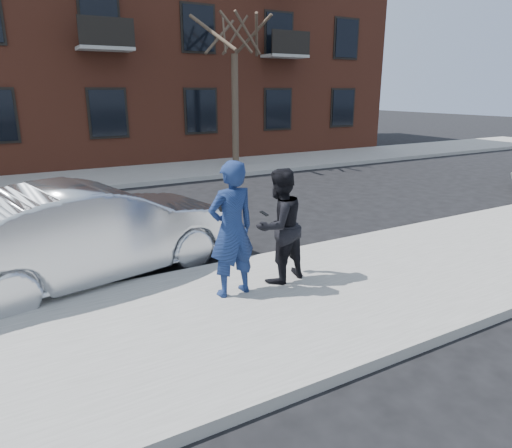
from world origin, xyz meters
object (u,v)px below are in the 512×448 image
silver_sedan (94,232)px  man_hoodie (232,229)px  street_tree (234,20)px  man_peacoat (279,226)px

silver_sedan → man_hoodie: man_hoodie is taller
street_tree → man_hoodie: 12.78m
street_tree → silver_sedan: bearing=-129.1°
silver_sedan → man_peacoat: bearing=-139.7°
man_peacoat → street_tree: bearing=-125.7°
silver_sedan → man_hoodie: bearing=-153.6°
silver_sedan → man_hoodie: 2.52m
street_tree → man_peacoat: size_ratio=3.82×
street_tree → man_peacoat: street_tree is taller
man_peacoat → man_hoodie: bearing=-5.8°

